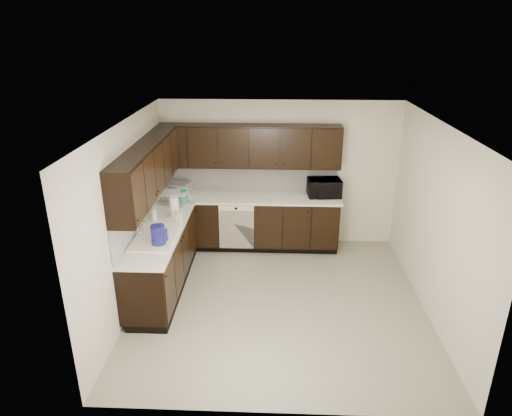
{
  "coord_description": "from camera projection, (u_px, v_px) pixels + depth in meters",
  "views": [
    {
      "loc": [
        -0.09,
        -5.48,
        3.61
      ],
      "look_at": [
        -0.34,
        0.6,
        1.17
      ],
      "focal_mm": 32.0,
      "sensor_mm": 36.0,
      "label": 1
    }
  ],
  "objects": [
    {
      "name": "wall_right",
      "position": [
        435.0,
        222.0,
        5.88
      ],
      "size": [
        0.02,
        4.0,
        2.5
      ],
      "primitive_type": "cube",
      "color": "beige",
      "rests_on": "floor"
    },
    {
      "name": "ceiling",
      "position": [
        282.0,
        125.0,
        5.49
      ],
      "size": [
        4.0,
        4.0,
        0.0
      ],
      "primitive_type": "plane",
      "rotation": [
        3.14,
        0.0,
        0.0
      ],
      "color": "white",
      "rests_on": "wall_back"
    },
    {
      "name": "soap_bottle_b",
      "position": [
        154.0,
        214.0,
        6.68
      ],
      "size": [
        0.1,
        0.1,
        0.21
      ],
      "primitive_type": "imported",
      "rotation": [
        0.0,
        0.0,
        0.21
      ],
      "color": "gray",
      "rests_on": "countertop"
    },
    {
      "name": "backsplash",
      "position": [
        203.0,
        190.0,
        7.25
      ],
      "size": [
        3.0,
        2.8,
        0.48
      ],
      "color": "silver",
      "rests_on": "countertop"
    },
    {
      "name": "microwave",
      "position": [
        324.0,
        188.0,
        7.61
      ],
      "size": [
        0.58,
        0.42,
        0.3
      ],
      "primitive_type": "imported",
      "rotation": [
        0.0,
        0.0,
        0.1
      ],
      "color": "black",
      "rests_on": "countertop"
    },
    {
      "name": "storage_bin",
      "position": [
        173.0,
        198.0,
        7.36
      ],
      "size": [
        0.52,
        0.43,
        0.18
      ],
      "primitive_type": "cube",
      "rotation": [
        0.0,
        0.0,
        -0.23
      ],
      "color": "silver",
      "rests_on": "countertop"
    },
    {
      "name": "upper_cabinets",
      "position": [
        208.0,
        156.0,
        6.92
      ],
      "size": [
        3.0,
        2.8,
        0.7
      ],
      "color": "black",
      "rests_on": "wall_back"
    },
    {
      "name": "paper_towel_roll",
      "position": [
        174.0,
        207.0,
        6.82
      ],
      "size": [
        0.14,
        0.14,
        0.3
      ],
      "primitive_type": "cylinder",
      "rotation": [
        0.0,
        0.0,
        0.08
      ],
      "color": "white",
      "rests_on": "countertop"
    },
    {
      "name": "wall_front",
      "position": [
        282.0,
        308.0,
        4.1
      ],
      "size": [
        4.0,
        0.02,
        2.5
      ],
      "primitive_type": "cube",
      "color": "beige",
      "rests_on": "floor"
    },
    {
      "name": "wall_back",
      "position": [
        279.0,
        174.0,
        7.81
      ],
      "size": [
        4.0,
        0.02,
        2.5
      ],
      "primitive_type": "cube",
      "color": "beige",
      "rests_on": "floor"
    },
    {
      "name": "teal_tumbler",
      "position": [
        184.0,
        197.0,
        7.34
      ],
      "size": [
        0.1,
        0.1,
        0.22
      ],
      "primitive_type": "cylinder",
      "rotation": [
        0.0,
        0.0,
        -0.02
      ],
      "color": "#0C8A74",
      "rests_on": "countertop"
    },
    {
      "name": "dishwasher",
      "position": [
        236.0,
        224.0,
        7.55
      ],
      "size": [
        0.58,
        0.04,
        0.78
      ],
      "color": "#EFDFC4",
      "rests_on": "lower_cabinets"
    },
    {
      "name": "blue_pitcher",
      "position": [
        158.0,
        235.0,
        5.91
      ],
      "size": [
        0.23,
        0.23,
        0.28
      ],
      "primitive_type": "cylinder",
      "rotation": [
        0.0,
        0.0,
        -0.29
      ],
      "color": "navy",
      "rests_on": "countertop"
    },
    {
      "name": "sink",
      "position": [
        155.0,
        243.0,
        6.15
      ],
      "size": [
        0.54,
        0.82,
        0.42
      ],
      "color": "#EFDFC4",
      "rests_on": "countertop"
    },
    {
      "name": "wall_left",
      "position": [
        129.0,
        217.0,
        6.03
      ],
      "size": [
        0.02,
        4.0,
        2.5
      ],
      "primitive_type": "cube",
      "color": "beige",
      "rests_on": "floor"
    },
    {
      "name": "soap_bottle_a",
      "position": [
        178.0,
        215.0,
        6.65
      ],
      "size": [
        0.1,
        0.11,
        0.19
      ],
      "primitive_type": "imported",
      "rotation": [
        0.0,
        0.0,
        -0.3
      ],
      "color": "gray",
      "rests_on": "countertop"
    },
    {
      "name": "toaster_oven",
      "position": [
        179.0,
        189.0,
        7.64
      ],
      "size": [
        0.43,
        0.37,
        0.23
      ],
      "primitive_type": "cube",
      "rotation": [
        0.0,
        0.0,
        -0.29
      ],
      "color": "silver",
      "rests_on": "countertop"
    },
    {
      "name": "lower_cabinets",
      "position": [
        216.0,
        239.0,
        7.33
      ],
      "size": [
        3.0,
        2.8,
        0.9
      ],
      "color": "black",
      "rests_on": "floor"
    },
    {
      "name": "floor",
      "position": [
        278.0,
        301.0,
        6.42
      ],
      "size": [
        4.0,
        4.0,
        0.0
      ],
      "primitive_type": "plane",
      "color": "#9D9982",
      "rests_on": "ground"
    },
    {
      "name": "countertop",
      "position": [
        215.0,
        210.0,
        7.14
      ],
      "size": [
        3.03,
        2.83,
        0.04
      ],
      "color": "white",
      "rests_on": "lower_cabinets"
    }
  ]
}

